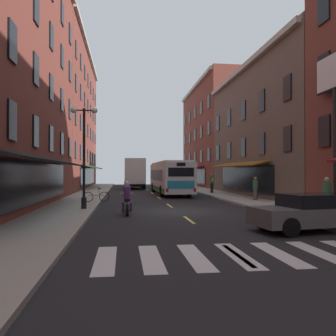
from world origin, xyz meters
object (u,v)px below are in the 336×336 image
object	(u,v)px
bicycle_near	(96,196)
sedan_near	(313,212)
pedestrian_far	(255,188)
billboard_sign	(335,90)
sedan_mid	(133,181)
box_truck	(134,173)
pedestrian_near	(212,182)
street_lamp_twin	(84,153)
motorcycle_rider	(127,200)
pedestrian_rear	(327,197)
transit_bus	(170,177)

from	to	relation	value
bicycle_near	sedan_near	bearing A→B (deg)	-53.89
sedan_near	bicycle_near	bearing A→B (deg)	126.11
bicycle_near	pedestrian_far	bearing A→B (deg)	0.14
bicycle_near	pedestrian_far	size ratio (longest dim) A/B	1.05
billboard_sign	sedan_mid	bearing A→B (deg)	103.15
box_truck	pedestrian_near	bearing A→B (deg)	-58.26
box_truck	sedan_near	distance (m)	31.90
pedestrian_far	street_lamp_twin	distance (m)	12.26
motorcycle_rider	street_lamp_twin	distance (m)	3.79
bicycle_near	pedestrian_rear	xyz separation A→B (m)	(10.35, -9.52, 0.55)
pedestrian_near	street_lamp_twin	distance (m)	16.64
transit_bus	motorcycle_rider	xyz separation A→B (m)	(-4.17, -15.01, -0.90)
pedestrian_rear	transit_bus	bearing A→B (deg)	-106.80
billboard_sign	transit_bus	bearing A→B (deg)	108.08
box_truck	pedestrian_near	distance (m)	13.20
billboard_sign	bicycle_near	xyz separation A→B (m)	(-11.69, 8.05, -5.51)
sedan_mid	street_lamp_twin	world-z (taller)	street_lamp_twin
motorcycle_rider	box_truck	bearing A→B (deg)	87.33
transit_bus	pedestrian_near	world-z (taller)	transit_bus
bicycle_near	pedestrian_near	distance (m)	13.27
box_truck	pedestrian_rear	size ratio (longest dim) A/B	3.83
sedan_near	street_lamp_twin	bearing A→B (deg)	139.92
box_truck	pedestrian_rear	bearing A→B (deg)	-76.21
sedan_mid	pedestrian_near	bearing A→B (deg)	-70.65
bicycle_near	street_lamp_twin	size ratio (longest dim) A/B	0.31
street_lamp_twin	bicycle_near	bearing A→B (deg)	85.45
pedestrian_rear	billboard_sign	bearing A→B (deg)	-161.99
sedan_mid	transit_bus	bearing A→B (deg)	-81.45
pedestrian_far	street_lamp_twin	bearing A→B (deg)	173.83
box_truck	pedestrian_near	world-z (taller)	box_truck
billboard_sign	sedan_mid	world-z (taller)	billboard_sign
sedan_near	motorcycle_rider	world-z (taller)	motorcycle_rider
box_truck	bicycle_near	distance (m)	20.11
sedan_mid	bicycle_near	world-z (taller)	sedan_mid
pedestrian_near	pedestrian_rear	world-z (taller)	pedestrian_near
bicycle_near	pedestrian_far	world-z (taller)	pedestrian_far
sedan_mid	street_lamp_twin	distance (m)	32.52
billboard_sign	transit_bus	xyz separation A→B (m)	(-5.57, 17.07, -4.41)
bicycle_near	pedestrian_near	xyz separation A→B (m)	(10.08, 8.60, 0.61)
pedestrian_near	street_lamp_twin	world-z (taller)	street_lamp_twin
billboard_sign	box_truck	xyz separation A→B (m)	(-8.54, 27.85, -4.09)
box_truck	street_lamp_twin	distance (m)	24.30
pedestrian_near	pedestrian_rear	distance (m)	18.12
street_lamp_twin	motorcycle_rider	bearing A→B (deg)	-38.06
billboard_sign	sedan_mid	distance (m)	37.42
box_truck	sedan_mid	distance (m)	8.30
sedan_near	pedestrian_rear	size ratio (longest dim) A/B	2.54
billboard_sign	pedestrian_far	distance (m)	9.55
bicycle_near	pedestrian_far	distance (m)	10.97
box_truck	pedestrian_far	xyz separation A→B (m)	(7.81, -19.78, -0.95)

